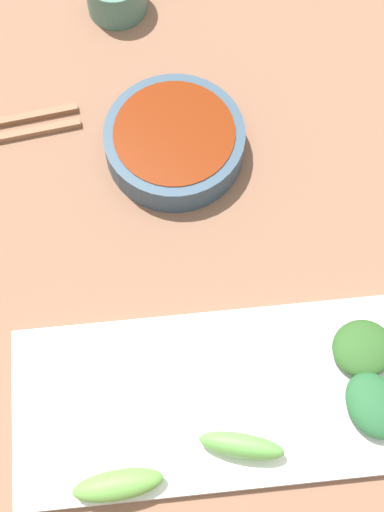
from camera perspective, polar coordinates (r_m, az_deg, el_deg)
name	(u,v)px	position (r m, az deg, el deg)	size (l,w,h in m)	color
tabletop	(190,297)	(0.74, -0.14, -3.18)	(2.10, 2.10, 0.02)	brown
sauce_bowl	(171,142)	(0.79, -1.59, 8.76)	(0.15, 0.15, 0.04)	#31475A
serving_plate	(215,399)	(0.70, 1.79, -10.89)	(0.17, 0.37, 0.01)	white
broccoli_leafy_0	(363,348)	(0.71, 12.97, -6.90)	(0.05, 0.06, 0.02)	#2D5823
broccoli_stalk_1	(242,446)	(0.67, 3.81, -14.30)	(0.02, 0.08, 0.03)	#64AF4C
broccoli_leafy_2	(375,405)	(0.70, 13.81, -11.05)	(0.06, 0.05, 0.03)	#265D32
broccoli_stalk_3	(118,485)	(0.67, -5.69, -17.06)	(0.03, 0.08, 0.03)	#67A645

